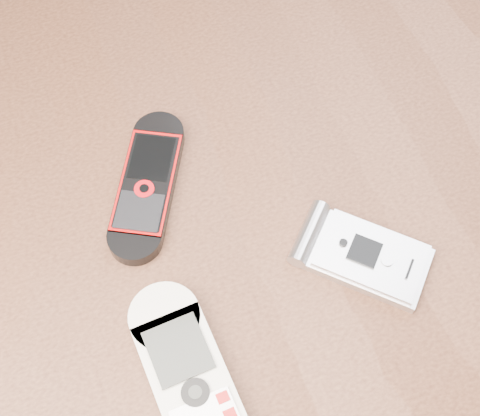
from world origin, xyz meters
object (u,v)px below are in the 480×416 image
Objects in this scene: nokia_white at (193,387)px; motorola_razr at (367,256)px; table at (235,270)px; nokia_black_red at (147,184)px.

motorola_razr is at bearing 13.79° from nokia_white.
motorola_razr is (0.15, 0.05, -0.00)m from nokia_white.
nokia_white is 0.16m from motorola_razr.
table is 11.82× the size of motorola_razr.
nokia_white reaches higher than motorola_razr.
motorola_razr is at bearing -12.91° from nokia_black_red.
nokia_white is 1.15× the size of nokia_black_red.
nokia_black_red is at bearing 139.46° from table.
table is 8.84× the size of nokia_black_red.
nokia_white reaches higher than table.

